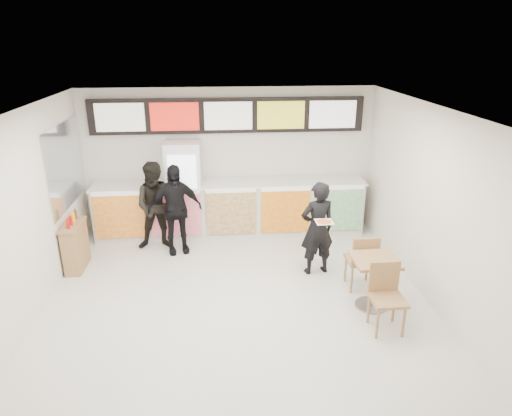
{
  "coord_description": "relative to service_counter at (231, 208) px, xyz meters",
  "views": [
    {
      "loc": [
        -0.25,
        -5.81,
        3.95
      ],
      "look_at": [
        0.37,
        1.2,
        1.28
      ],
      "focal_mm": 32.0,
      "sensor_mm": 36.0,
      "label": 1
    }
  ],
  "objects": [
    {
      "name": "floor",
      "position": [
        -0.0,
        -3.09,
        -0.57
      ],
      "size": [
        7.0,
        7.0,
        0.0
      ],
      "primitive_type": "plane",
      "color": "beige",
      "rests_on": "ground"
    },
    {
      "name": "ceiling",
      "position": [
        -0.0,
        -3.09,
        2.43
      ],
      "size": [
        7.0,
        7.0,
        0.0
      ],
      "primitive_type": "plane",
      "rotation": [
        3.14,
        0.0,
        0.0
      ],
      "color": "white",
      "rests_on": "wall_back"
    },
    {
      "name": "wall_back",
      "position": [
        -0.0,
        0.41,
        0.93
      ],
      "size": [
        6.0,
        0.0,
        6.0
      ],
      "primitive_type": "plane",
      "rotation": [
        1.57,
        0.0,
        0.0
      ],
      "color": "silver",
      "rests_on": "floor"
    },
    {
      "name": "wall_left",
      "position": [
        -3.0,
        -3.09,
        0.93
      ],
      "size": [
        0.0,
        7.0,
        7.0
      ],
      "primitive_type": "plane",
      "rotation": [
        1.57,
        0.0,
        1.57
      ],
      "color": "silver",
      "rests_on": "floor"
    },
    {
      "name": "wall_right",
      "position": [
        3.0,
        -3.09,
        0.93
      ],
      "size": [
        0.0,
        7.0,
        7.0
      ],
      "primitive_type": "plane",
      "rotation": [
        1.57,
        0.0,
        -1.57
      ],
      "color": "silver",
      "rests_on": "floor"
    },
    {
      "name": "service_counter",
      "position": [
        0.0,
        0.0,
        0.0
      ],
      "size": [
        5.56,
        0.77,
        1.14
      ],
      "color": "silver",
      "rests_on": "floor"
    },
    {
      "name": "menu_board",
      "position": [
        0.0,
        0.32,
        1.88
      ],
      "size": [
        5.5,
        0.14,
        0.7
      ],
      "color": "black",
      "rests_on": "wall_back"
    },
    {
      "name": "drinks_fridge",
      "position": [
        -0.93,
        0.02,
        0.43
      ],
      "size": [
        0.7,
        0.67,
        2.0
      ],
      "color": "white",
      "rests_on": "floor"
    },
    {
      "name": "mirror_panel",
      "position": [
        -2.99,
        -0.64,
        1.18
      ],
      "size": [
        0.01,
        2.0,
        1.5
      ],
      "primitive_type": "cube",
      "color": "#B2B7BF",
      "rests_on": "wall_left"
    },
    {
      "name": "customer_main",
      "position": [
        1.43,
        -1.81,
        0.27
      ],
      "size": [
        0.68,
        0.52,
        1.68
      ],
      "primitive_type": "imported",
      "rotation": [
        0.0,
        0.0,
        3.35
      ],
      "color": "black",
      "rests_on": "floor"
    },
    {
      "name": "customer_left",
      "position": [
        -1.43,
        -0.54,
        0.3
      ],
      "size": [
        0.87,
        0.69,
        1.75
      ],
      "primitive_type": "imported",
      "rotation": [
        0.0,
        0.0,
        0.03
      ],
      "color": "black",
      "rests_on": "floor"
    },
    {
      "name": "customer_mid",
      "position": [
        -1.07,
        -0.76,
        0.3
      ],
      "size": [
        1.1,
        0.65,
        1.75
      ],
      "primitive_type": "imported",
      "rotation": [
        0.0,
        0.0,
        0.23
      ],
      "color": "black",
      "rests_on": "floor"
    },
    {
      "name": "pizza_slice",
      "position": [
        1.43,
        -2.26,
        0.58
      ],
      "size": [
        0.36,
        0.36,
        0.02
      ],
      "color": "beige",
      "rests_on": "customer_main"
    },
    {
      "name": "cafe_table",
      "position": [
        2.06,
        -2.98,
        -0.0
      ],
      "size": [
        0.67,
        1.68,
        0.98
      ],
      "rotation": [
        0.0,
        0.0,
        0.01
      ],
      "color": "#A07149",
      "rests_on": "floor"
    },
    {
      "name": "condiment_ledge",
      "position": [
        -2.82,
        -1.28,
        -0.14
      ],
      "size": [
        0.31,
        0.77,
        1.02
      ],
      "color": "#A07149",
      "rests_on": "floor"
    }
  ]
}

